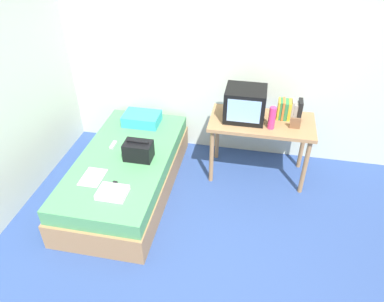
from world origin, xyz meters
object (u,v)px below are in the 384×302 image
water_bottle (272,118)px  bed (127,173)px  book_row (290,110)px  folded_towel (113,193)px  pillow (142,119)px  tv (245,104)px  picture_frame (295,123)px  magazine (93,177)px  desk (261,128)px  remote_dark (113,187)px  remote_silver (113,145)px  handbag (138,151)px

water_bottle → bed: bearing=-164.1°
bed → book_row: (1.72, 0.69, 0.63)m
book_row → folded_towel: bearing=-141.1°
bed → pillow: pillow is taller
folded_towel → water_bottle: bearing=36.3°
pillow → folded_towel: (0.12, -1.32, -0.04)m
bed → tv: bearing=25.7°
picture_frame → magazine: size_ratio=0.43×
tv → magazine: tv is taller
tv → folded_towel: 1.71m
tv → pillow: size_ratio=1.00×
desk → pillow: 1.47m
desk → tv: size_ratio=2.64×
bed → tv: (1.23, 0.59, 0.70)m
water_bottle → pillow: 1.61m
desk → water_bottle: 0.28m
desk → remote_dark: 1.76m
desk → folded_towel: 1.79m
desk → folded_towel: size_ratio=4.14×
tv → water_bottle: tv is taller
tv → book_row: bearing=11.2°
water_bottle → picture_frame: 0.26m
tv → remote_silver: bearing=-163.3°
magazine → book_row: bearing=30.0°
desk → remote_dark: (-1.37, -1.09, -0.17)m
tv → magazine: (-1.42, -1.01, -0.46)m
picture_frame → folded_towel: (-1.68, -1.10, -0.32)m
picture_frame → handbag: (-1.62, -0.49, -0.24)m
tv → handbag: (-1.06, -0.60, -0.36)m
remote_dark → book_row: bearing=36.1°
pillow → remote_dark: 1.23m
picture_frame → handbag: picture_frame is taller
water_bottle → book_row: water_bottle is taller
bed → tv: tv is taller
tv → desk: bearing=-5.3°
book_row → handbag: (-1.55, -0.70, -0.29)m
desk → magazine: desk is taller
bed → folded_towel: 0.68m
handbag → magazine: 0.55m
water_bottle → magazine: bearing=-153.8°
remote_silver → water_bottle: bearing=8.9°
desk → tv: (-0.21, 0.02, 0.28)m
water_bottle → remote_dark: size_ratio=1.60×
tv → remote_dark: (-1.17, -1.11, -0.45)m
tv → remote_silver: (-1.42, -0.43, -0.45)m
pillow → remote_silver: bearing=-107.8°
pillow → handbag: (0.19, -0.71, 0.04)m
handbag → bed: bearing=178.0°
handbag → magazine: size_ratio=1.03×
remote_dark → picture_frame: bearing=30.3°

